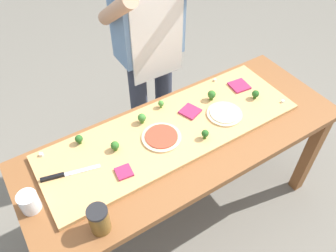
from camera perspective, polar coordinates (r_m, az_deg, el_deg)
name	(u,v)px	position (r m, az deg, el deg)	size (l,w,h in m)	color
ground_plane	(181,210)	(2.43, 2.17, -14.00)	(8.00, 8.00, 0.00)	#6B665B
prep_table	(184,149)	(1.89, 2.72, -3.92)	(1.78, 0.69, 0.77)	brown
cutting_board	(172,130)	(1.82, 0.66, -0.76)	(1.43, 0.47, 0.02)	tan
chefs_knife	(62,175)	(1.69, -17.45, -7.91)	(0.28, 0.09, 0.02)	#B7BABF
pizza_whole_tomato_red	(161,137)	(1.76, -1.11, -1.87)	(0.21, 0.21, 0.02)	beige
pizza_whole_cheese_artichoke	(225,114)	(1.91, 9.55, 2.06)	(0.20, 0.20, 0.02)	beige
pizza_slice_near_right	(124,172)	(1.63, -7.45, -7.73)	(0.08, 0.08, 0.01)	#9E234C
pizza_slice_far_left	(190,111)	(1.90, 3.77, 2.49)	(0.10, 0.10, 0.01)	#9E234C
pizza_slice_far_right	(239,86)	(2.12, 11.95, 6.68)	(0.11, 0.11, 0.01)	#9E234C
broccoli_floret_front_left	(255,94)	(2.04, 14.58, 5.26)	(0.04, 0.04, 0.06)	#2C5915
broccoli_floret_front_right	(205,134)	(1.75, 6.29, -1.30)	(0.04, 0.04, 0.06)	#2C5915
broccoli_floret_back_right	(212,95)	(1.97, 7.39, 5.27)	(0.05, 0.05, 0.06)	#366618
broccoli_floret_back_mid	(142,118)	(1.83, -4.44, 1.38)	(0.05, 0.05, 0.06)	#3F7220
broccoli_floret_back_left	(79,139)	(1.78, -14.84, -2.14)	(0.04, 0.04, 0.05)	#2C5915
broccoli_floret_front_mid	(115,146)	(1.71, -8.96, -3.31)	(0.04, 0.04, 0.06)	#366618
broccoli_floret_center_right	(161,104)	(1.92, -1.20, 3.81)	(0.03, 0.03, 0.05)	#487A23
cheese_crumble_a	(41,154)	(1.80, -20.67, -4.53)	(0.02, 0.02, 0.02)	white
cheese_crumble_b	(283,101)	(2.07, 18.83, 3.97)	(0.01, 0.01, 0.01)	white
cheese_crumble_c	(215,80)	(2.13, 7.93, 7.72)	(0.01, 0.01, 0.01)	silver
flour_cup	(30,203)	(1.63, -22.38, -11.90)	(0.09, 0.09, 0.10)	white
sauce_jar	(99,220)	(1.47, -11.57, -15.26)	(0.09, 0.09, 0.14)	brown
cook_center	(150,40)	(2.11, -3.14, 14.26)	(0.54, 0.39, 1.67)	#333847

